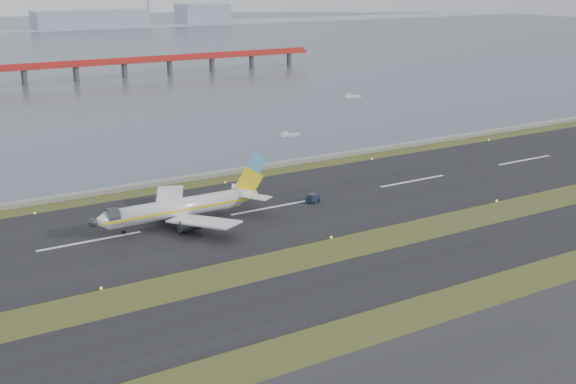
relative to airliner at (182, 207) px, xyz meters
name	(u,v)px	position (x,y,z in m)	size (l,w,h in m)	color
ground	(354,251)	(20.71, -30.50, -3.46)	(1000.00, 1000.00, 0.00)	#314518
taxiway_strip	(397,272)	(20.71, -42.50, -3.41)	(1000.00, 18.00, 0.10)	black
runway_strip	(272,208)	(20.71, -0.50, -3.41)	(1000.00, 45.00, 0.10)	black
seawall	(212,174)	(20.71, 29.50, -2.96)	(1000.00, 2.50, 1.00)	gray
red_pier	(75,66)	(40.71, 219.50, 3.82)	(260.00, 5.00, 10.20)	red
airliner	(182,207)	(0.00, 0.00, 0.00)	(38.52, 32.89, 12.80)	white
pushback_tug	(313,198)	(30.30, -1.97, -2.46)	(3.69, 3.01, 2.07)	#142138
workboat_near	(289,135)	(62.25, 59.79, -2.99)	(6.41, 3.48, 1.49)	silver
workboat_far	(352,96)	(123.49, 109.77, -2.89)	(7.64, 3.56, 1.79)	silver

